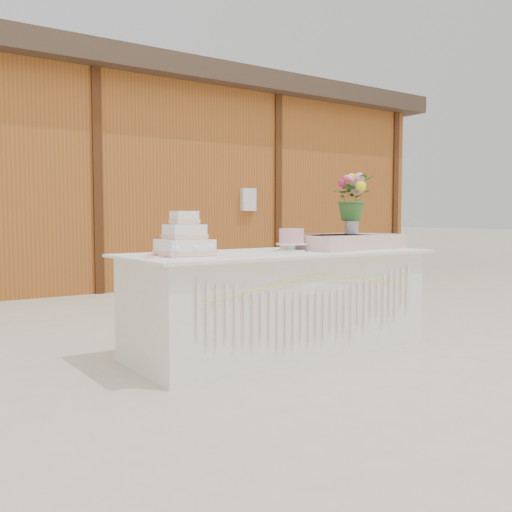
{
  "coord_description": "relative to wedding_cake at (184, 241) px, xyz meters",
  "views": [
    {
      "loc": [
        -2.62,
        -3.46,
        1.04
      ],
      "look_at": [
        0.0,
        0.3,
        0.72
      ],
      "focal_mm": 40.0,
      "sensor_mm": 36.0,
      "label": 1
    }
  ],
  "objects": [
    {
      "name": "barn",
      "position": [
        0.78,
        5.98,
        0.8
      ],
      "size": [
        12.6,
        4.6,
        3.3
      ],
      "color": "#9D5221",
      "rests_on": "ground"
    },
    {
      "name": "satin_runner",
      "position": [
        1.48,
        -0.02,
        -0.04
      ],
      "size": [
        1.0,
        0.64,
        0.12
      ],
      "primitive_type": "cube",
      "rotation": [
        0.0,
        0.0,
        0.1
      ],
      "color": "beige",
      "rests_on": "cake_table"
    },
    {
      "name": "flower_vase",
      "position": [
        1.59,
        0.01,
        0.1
      ],
      "size": [
        0.12,
        0.12,
        0.16
      ],
      "primitive_type": "cylinder",
      "color": "#B4B4B9",
      "rests_on": "satin_runner"
    },
    {
      "name": "bouquet",
      "position": [
        1.59,
        0.01,
        0.37
      ],
      "size": [
        0.37,
        0.33,
        0.38
      ],
      "primitive_type": "imported",
      "rotation": [
        0.0,
        0.0,
        0.09
      ],
      "color": "#326327",
      "rests_on": "flower_vase"
    },
    {
      "name": "wedding_cake",
      "position": [
        0.0,
        0.0,
        0.0
      ],
      "size": [
        0.36,
        0.36,
        0.31
      ],
      "rotation": [
        0.0,
        0.0,
        -0.07
      ],
      "color": "white",
      "rests_on": "cake_table"
    },
    {
      "name": "ground",
      "position": [
        0.79,
        -0.02,
        -0.87
      ],
      "size": [
        80.0,
        80.0,
        0.0
      ],
      "primitive_type": "plane",
      "color": "beige",
      "rests_on": "ground"
    },
    {
      "name": "pink_cake_stand",
      "position": [
        0.91,
        -0.03,
        -0.01
      ],
      "size": [
        0.24,
        0.24,
        0.18
      ],
      "color": "white",
      "rests_on": "cake_table"
    },
    {
      "name": "loose_flowers",
      "position": [
        -0.24,
        0.05,
        -0.1
      ],
      "size": [
        0.24,
        0.34,
        0.02
      ],
      "primitive_type": null,
      "rotation": [
        0.0,
        0.0,
        -0.37
      ],
      "color": "pink",
      "rests_on": "cake_table"
    },
    {
      "name": "cake_table",
      "position": [
        0.79,
        -0.02,
        -0.49
      ],
      "size": [
        2.4,
        1.0,
        0.77
      ],
      "color": "silver",
      "rests_on": "ground"
    }
  ]
}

